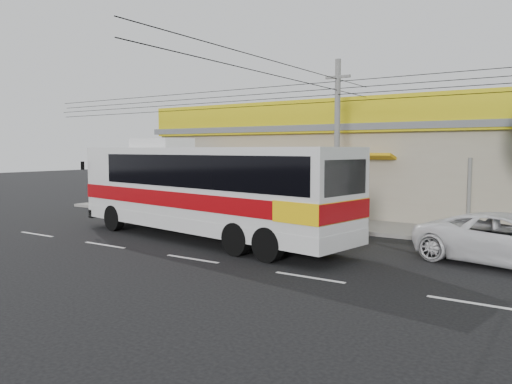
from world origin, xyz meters
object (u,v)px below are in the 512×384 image
Objects in this scene: coach_bus at (207,186)px; motorbike_dark at (192,200)px; motorbike_red at (206,198)px; utility_pole at (338,90)px.

coach_bus reaches higher than motorbike_dark.
motorbike_dark is at bearing 144.21° from coach_bus.
coach_bus is 5.88× the size of motorbike_red.
utility_pole is at bearing 60.20° from coach_bus.
coach_bus is 0.37× the size of utility_pole.
utility_pole is (8.80, -1.56, 4.90)m from motorbike_dark.
utility_pole reaches higher than coach_bus.
motorbike_red is (-5.74, 6.95, -1.31)m from coach_bus.
coach_bus is 7.95m from motorbike_dark.
utility_pole is at bearing -122.48° from motorbike_red.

